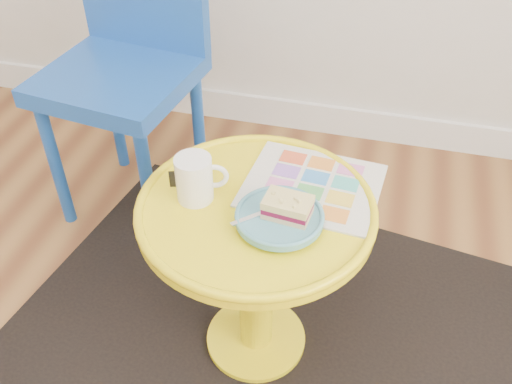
% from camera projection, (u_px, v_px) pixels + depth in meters
% --- Properties ---
extents(rug, '(1.46, 1.30, 0.01)m').
position_uv_depth(rug, '(256.00, 340.00, 1.53)').
color(rug, black).
rests_on(rug, ground).
extents(side_table, '(0.51, 0.51, 0.49)m').
position_uv_depth(side_table, '(256.00, 251.00, 1.30)').
color(side_table, yellow).
rests_on(side_table, ground).
extents(chair, '(0.46, 0.46, 0.92)m').
position_uv_depth(chair, '(128.00, 49.00, 1.67)').
color(chair, '#1A4FAC').
rests_on(chair, ground).
extents(newspaper, '(0.31, 0.27, 0.01)m').
position_uv_depth(newspaper, '(312.00, 185.00, 1.26)').
color(newspaper, silver).
rests_on(newspaper, side_table).
extents(mug, '(0.11, 0.08, 0.10)m').
position_uv_depth(mug, '(195.00, 177.00, 1.20)').
color(mug, white).
rests_on(mug, side_table).
extents(plate, '(0.18, 0.18, 0.02)m').
position_uv_depth(plate, '(279.00, 218.00, 1.16)').
color(plate, teal).
rests_on(plate, newspaper).
extents(cake_slice, '(0.10, 0.07, 0.04)m').
position_uv_depth(cake_slice, '(288.00, 207.00, 1.14)').
color(cake_slice, '#D3BC8C').
rests_on(cake_slice, plate).
extents(fork, '(0.11, 0.11, 0.00)m').
position_uv_depth(fork, '(265.00, 212.00, 1.16)').
color(fork, silver).
rests_on(fork, plate).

